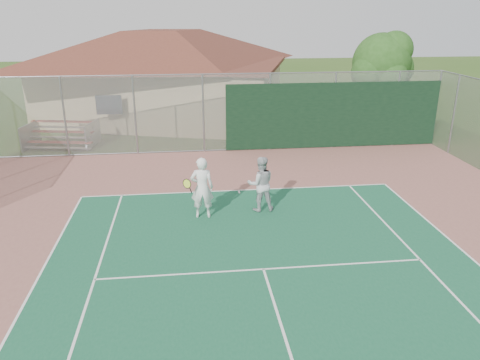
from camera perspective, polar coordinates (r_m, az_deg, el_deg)
name	(u,v)px	position (r m, az deg, el deg)	size (l,w,h in m)	color
back_fence	(272,114)	(21.48, 3.91, 8.01)	(20.08, 0.11, 3.53)	gray
clubhouse	(164,66)	(28.14, -9.23, 13.51)	(16.00, 12.86, 6.02)	tan
bleachers	(61,134)	(23.70, -20.94, 5.22)	(3.29, 2.24, 1.13)	#A23825
tree	(383,64)	(27.07, 17.01, 13.33)	(3.67, 3.48, 5.12)	#372614
player_white_front	(202,188)	(14.39, -4.67, -1.00)	(0.98, 0.69, 1.93)	white
player_grey_back	(261,184)	(14.87, 2.54, -0.54)	(0.89, 0.71, 1.80)	#B0B3B5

